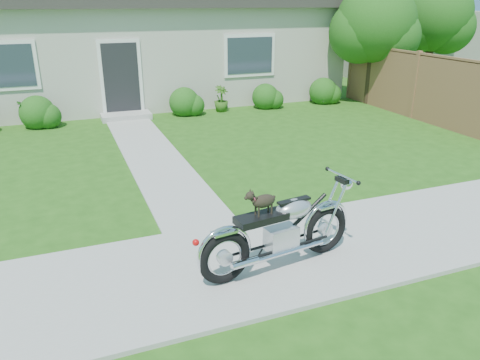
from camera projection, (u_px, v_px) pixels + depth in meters
name	position (u px, v px, depth m)	size (l,w,h in m)	color
ground	(328.00, 245.00, 6.55)	(80.00, 80.00, 0.00)	#235114
sidewalk	(328.00, 244.00, 6.55)	(24.00, 2.20, 0.04)	#9E9B93
walkway	(151.00, 154.00, 10.39)	(1.20, 8.00, 0.03)	#9E9B93
house	(150.00, 33.00, 16.21)	(12.60, 7.03, 4.50)	beige
fence	(415.00, 85.00, 13.35)	(0.12, 6.62, 1.90)	#9F7047
tree_near	(380.00, 26.00, 14.70)	(2.56, 2.49, 3.82)	#3D2B1C
tree_far	(438.00, 18.00, 17.13)	(2.70, 2.65, 4.07)	#3D2B1C
shrub_row	(165.00, 104.00, 13.68)	(11.30, 0.93, 0.93)	#205315
potted_plant_left	(30.00, 114.00, 12.50)	(0.65, 0.56, 0.72)	#215817
potted_plant_right	(221.00, 99.00, 14.32)	(0.44, 0.44, 0.78)	#2E5A18
motorcycle_with_dog	(282.00, 230.00, 5.80)	(2.22, 0.66, 1.11)	black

